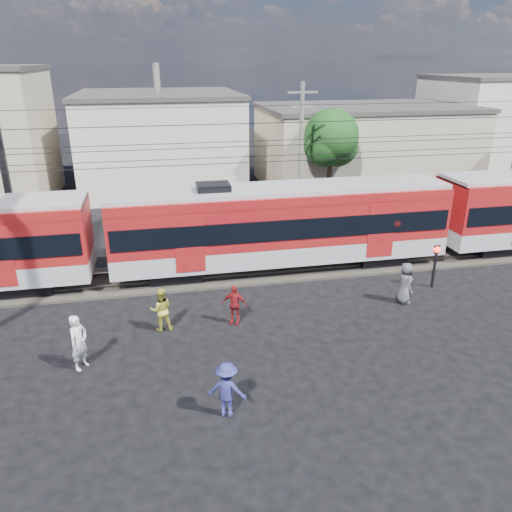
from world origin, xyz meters
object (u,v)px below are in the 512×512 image
object	(u,v)px
pedestrian_a	(79,342)
crossing_signal	(436,258)
pedestrian_c	(227,390)
commuter_train	(285,223)

from	to	relation	value
pedestrian_a	crossing_signal	world-z (taller)	crossing_signal
pedestrian_c	crossing_signal	size ratio (longest dim) A/B	0.86
commuter_train	pedestrian_a	world-z (taller)	commuter_train
commuter_train	pedestrian_c	distance (m)	11.22
pedestrian_a	crossing_signal	bearing A→B (deg)	-42.06
pedestrian_a	pedestrian_c	xyz separation A→B (m)	(4.45, -3.38, -0.10)
commuter_train	pedestrian_a	xyz separation A→B (m)	(-8.85, -6.82, -1.42)
pedestrian_c	commuter_train	bearing A→B (deg)	-90.53
commuter_train	pedestrian_a	distance (m)	11.27
pedestrian_a	crossing_signal	distance (m)	15.31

